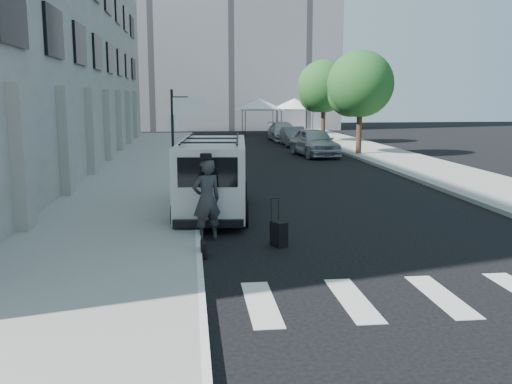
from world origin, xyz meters
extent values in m
plane|color=black|center=(0.00, 0.00, 0.00)|extent=(120.00, 120.00, 0.00)
cube|color=gray|center=(-4.25, 16.00, 0.07)|extent=(4.50, 48.00, 0.15)
cube|color=gray|center=(9.00, 20.00, 0.07)|extent=(4.00, 56.00, 0.15)
cube|color=slate|center=(2.00, 50.00, 12.50)|extent=(22.00, 12.00, 25.00)
cylinder|color=black|center=(-2.60, 3.20, 1.90)|extent=(0.07, 0.07, 3.50)
cube|color=white|center=(-2.60, 3.22, 2.75)|extent=(0.30, 0.03, 0.42)
cube|color=white|center=(-2.15, 3.20, 3.20)|extent=(0.85, 0.06, 0.45)
cylinder|color=black|center=(7.60, 20.00, 1.40)|extent=(0.32, 0.32, 2.80)
sphere|color=#194F21|center=(7.60, 20.00, 4.13)|extent=(3.80, 3.80, 3.80)
sphere|color=#194F21|center=(7.20, 20.60, 3.56)|extent=(2.66, 2.66, 2.66)
cylinder|color=black|center=(7.60, 29.00, 1.40)|extent=(0.32, 0.32, 2.80)
sphere|color=#194F21|center=(7.60, 29.00, 4.13)|extent=(3.80, 3.80, 3.80)
sphere|color=#194F21|center=(7.20, 29.60, 3.56)|extent=(2.66, 2.66, 2.66)
cylinder|color=black|center=(2.60, 36.60, 1.10)|extent=(0.06, 0.06, 2.20)
cylinder|color=black|center=(5.40, 36.60, 1.10)|extent=(0.06, 0.06, 2.20)
cylinder|color=black|center=(2.60, 39.40, 1.10)|extent=(0.06, 0.06, 2.20)
cylinder|color=black|center=(5.40, 39.40, 1.10)|extent=(0.06, 0.06, 2.20)
cube|color=white|center=(4.00, 38.00, 2.25)|extent=(3.00, 3.00, 0.12)
cone|color=white|center=(4.00, 38.00, 2.75)|extent=(4.00, 4.00, 0.90)
cylinder|color=black|center=(5.80, 37.10, 1.10)|extent=(0.06, 0.06, 2.20)
cylinder|color=black|center=(8.60, 37.10, 1.10)|extent=(0.06, 0.06, 2.20)
cylinder|color=black|center=(5.80, 39.90, 1.10)|extent=(0.06, 0.06, 2.20)
cylinder|color=black|center=(8.60, 39.90, 1.10)|extent=(0.06, 0.06, 2.20)
cube|color=white|center=(7.20, 38.50, 2.25)|extent=(3.00, 3.00, 0.12)
cone|color=white|center=(7.20, 38.50, 2.75)|extent=(4.00, 4.00, 0.90)
imported|color=#323234|center=(-1.78, 1.44, 1.00)|extent=(0.86, 0.72, 2.00)
cube|color=black|center=(-1.90, -0.05, 0.17)|extent=(0.12, 0.44, 0.34)
cube|color=black|center=(-0.12, 0.66, 0.29)|extent=(0.40, 0.47, 0.59)
cylinder|color=black|center=(-0.29, 0.78, 0.84)|extent=(0.02, 0.02, 0.56)
cylinder|color=black|center=(-0.11, 0.87, 0.84)|extent=(0.02, 0.02, 0.56)
cube|color=black|center=(-0.20, 0.83, 1.11)|extent=(0.21, 0.12, 0.03)
cube|color=silver|center=(-1.50, 4.50, 1.19)|extent=(2.32, 5.22, 1.97)
cube|color=silver|center=(-1.26, 7.26, 0.71)|extent=(1.85, 1.00, 1.03)
cube|color=black|center=(-1.72, 1.99, 1.60)|extent=(1.51, 0.21, 0.75)
cylinder|color=black|center=(-2.23, 6.36, 0.36)|extent=(0.33, 0.74, 0.71)
cylinder|color=black|center=(-0.45, 6.20, 0.36)|extent=(0.33, 0.74, 0.71)
cylinder|color=black|center=(-2.54, 2.89, 0.36)|extent=(0.33, 0.74, 0.71)
cylinder|color=black|center=(-0.76, 2.74, 0.36)|extent=(0.33, 0.74, 0.71)
imported|color=#A8AAB0|center=(5.00, 20.10, 0.82)|extent=(2.45, 4.99, 1.64)
imported|color=#595C61|center=(5.00, 26.74, 0.67)|extent=(1.47, 4.09, 1.34)
imported|color=#AEB1B6|center=(5.00, 31.26, 0.71)|extent=(2.09, 4.92, 1.41)
camera|label=1|loc=(-2.15, -12.15, 3.50)|focal=40.00mm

